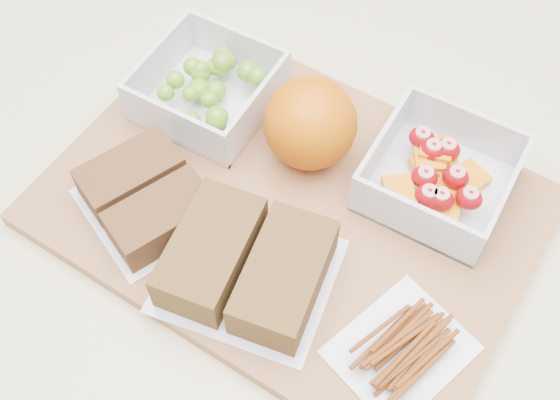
{
  "coord_description": "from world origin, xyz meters",
  "views": [
    {
      "loc": [
        0.15,
        -0.3,
        1.45
      ],
      "look_at": [
        -0.01,
        -0.01,
        0.93
      ],
      "focal_mm": 45.0,
      "sensor_mm": 36.0,
      "label": 1
    }
  ],
  "objects_px": {
    "cutting_board": "(290,208)",
    "fruit_container": "(438,177)",
    "sandwich_bag_left": "(146,197)",
    "pretzel_bag": "(403,345)",
    "grape_container": "(210,88)",
    "orange": "(310,123)",
    "sandwich_bag_center": "(247,265)"
  },
  "relations": [
    {
      "from": "cutting_board",
      "to": "fruit_container",
      "type": "distance_m",
      "value": 0.14
    },
    {
      "from": "sandwich_bag_left",
      "to": "pretzel_bag",
      "type": "relative_size",
      "value": 1.18
    },
    {
      "from": "grape_container",
      "to": "sandwich_bag_left",
      "type": "relative_size",
      "value": 0.8
    },
    {
      "from": "orange",
      "to": "sandwich_bag_left",
      "type": "bearing_deg",
      "value": -126.73
    },
    {
      "from": "cutting_board",
      "to": "fruit_container",
      "type": "bearing_deg",
      "value": 39.14
    },
    {
      "from": "grape_container",
      "to": "sandwich_bag_center",
      "type": "relative_size",
      "value": 0.74
    },
    {
      "from": "grape_container",
      "to": "fruit_container",
      "type": "height_order",
      "value": "same"
    },
    {
      "from": "orange",
      "to": "grape_container",
      "type": "bearing_deg",
      "value": 177.38
    },
    {
      "from": "grape_container",
      "to": "sandwich_bag_left",
      "type": "distance_m",
      "value": 0.13
    },
    {
      "from": "grape_container",
      "to": "sandwich_bag_left",
      "type": "xyz_separation_m",
      "value": [
        0.02,
        -0.13,
        -0.0
      ]
    },
    {
      "from": "cutting_board",
      "to": "grape_container",
      "type": "distance_m",
      "value": 0.14
    },
    {
      "from": "orange",
      "to": "pretzel_bag",
      "type": "height_order",
      "value": "orange"
    },
    {
      "from": "orange",
      "to": "sandwich_bag_center",
      "type": "xyz_separation_m",
      "value": [
        0.02,
        -0.14,
        -0.02
      ]
    },
    {
      "from": "cutting_board",
      "to": "sandwich_bag_left",
      "type": "height_order",
      "value": "sandwich_bag_left"
    },
    {
      "from": "sandwich_bag_left",
      "to": "pretzel_bag",
      "type": "bearing_deg",
      "value": -2.16
    },
    {
      "from": "fruit_container",
      "to": "pretzel_bag",
      "type": "distance_m",
      "value": 0.16
    },
    {
      "from": "pretzel_bag",
      "to": "grape_container",
      "type": "bearing_deg",
      "value": 152.42
    },
    {
      "from": "grape_container",
      "to": "pretzel_bag",
      "type": "relative_size",
      "value": 0.94
    },
    {
      "from": "grape_container",
      "to": "orange",
      "type": "relative_size",
      "value": 1.38
    },
    {
      "from": "grape_container",
      "to": "sandwich_bag_left",
      "type": "height_order",
      "value": "grape_container"
    },
    {
      "from": "fruit_container",
      "to": "pretzel_bag",
      "type": "height_order",
      "value": "fruit_container"
    },
    {
      "from": "sandwich_bag_center",
      "to": "sandwich_bag_left",
      "type": "bearing_deg",
      "value": 172.9
    },
    {
      "from": "cutting_board",
      "to": "fruit_container",
      "type": "xyz_separation_m",
      "value": [
        0.11,
        0.08,
        0.03
      ]
    },
    {
      "from": "orange",
      "to": "pretzel_bag",
      "type": "relative_size",
      "value": 0.68
    },
    {
      "from": "cutting_board",
      "to": "grape_container",
      "type": "bearing_deg",
      "value": 155.56
    },
    {
      "from": "sandwich_bag_center",
      "to": "pretzel_bag",
      "type": "height_order",
      "value": "sandwich_bag_center"
    },
    {
      "from": "orange",
      "to": "sandwich_bag_left",
      "type": "distance_m",
      "value": 0.16
    },
    {
      "from": "orange",
      "to": "sandwich_bag_left",
      "type": "relative_size",
      "value": 0.58
    },
    {
      "from": "cutting_board",
      "to": "orange",
      "type": "relative_size",
      "value": 4.96
    },
    {
      "from": "grape_container",
      "to": "pretzel_bag",
      "type": "height_order",
      "value": "grape_container"
    },
    {
      "from": "fruit_container",
      "to": "orange",
      "type": "distance_m",
      "value": 0.12
    },
    {
      "from": "sandwich_bag_left",
      "to": "pretzel_bag",
      "type": "height_order",
      "value": "sandwich_bag_left"
    }
  ]
}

